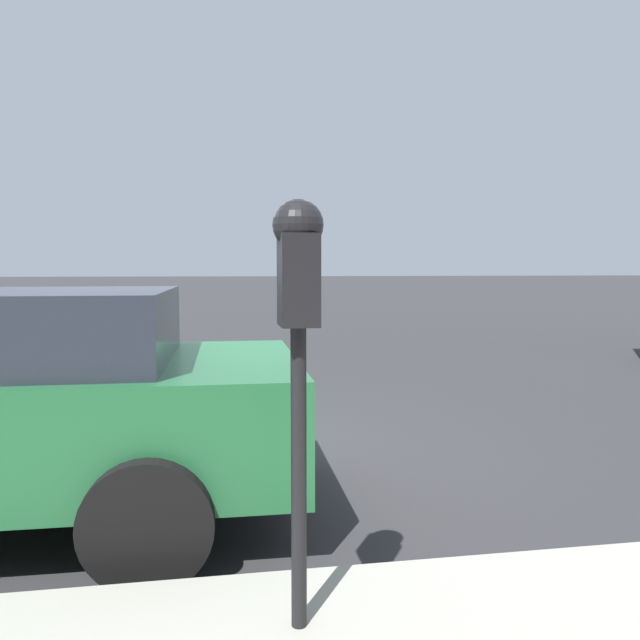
{
  "coord_description": "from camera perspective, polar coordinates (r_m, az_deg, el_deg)",
  "views": [
    {
      "loc": [
        -4.94,
        -0.27,
        1.54
      ],
      "look_at": [
        -2.15,
        -0.74,
        1.3
      ],
      "focal_mm": 35.0,
      "sensor_mm": 36.0,
      "label": 1
    }
  ],
  "objects": [
    {
      "name": "ground_plane",
      "position": [
        5.18,
        -12.37,
        -12.63
      ],
      "size": [
        220.0,
        220.0,
        0.0
      ],
      "primitive_type": "plane",
      "color": "#2B2B2D"
    },
    {
      "name": "parking_meter",
      "position": [
        2.32,
        -2.01,
        1.54
      ],
      "size": [
        0.21,
        0.19,
        1.64
      ],
      "color": "black",
      "rests_on": "sidewalk"
    }
  ]
}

